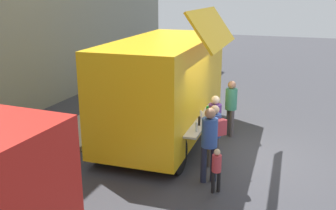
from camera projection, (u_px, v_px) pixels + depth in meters
ground_plane at (233, 156)px, 10.25m from camera, size 60.00×60.00×0.00m
food_truck_main at (165, 86)px, 11.08m from camera, size 5.68×3.16×3.84m
trash_bin at (147, 86)px, 15.79m from camera, size 0.60×0.60×1.02m
customer_front_ordering at (215, 120)px, 10.09m from camera, size 0.34×0.34×1.65m
customer_mid_with_backpack at (215, 130)px, 9.39m from camera, size 0.49×0.50×1.60m
customer_rear_waiting at (209, 139)px, 8.59m from camera, size 0.36×0.36×1.79m
customer_extra_browsing at (231, 103)px, 11.44m from camera, size 0.35×0.35×1.72m
child_near_queue at (216, 167)px, 8.24m from camera, size 0.21×0.21×1.03m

